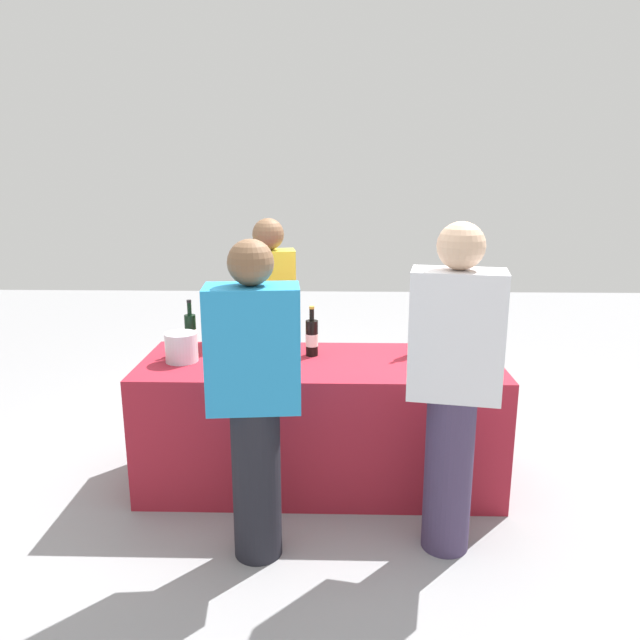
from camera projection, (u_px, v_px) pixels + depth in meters
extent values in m
plane|color=gray|center=(320.00, 479.00, 3.75)|extent=(12.00, 12.00, 0.00)
cube|color=maroon|center=(320.00, 422.00, 3.65)|extent=(2.12, 0.78, 0.78)
cylinder|color=black|center=(191.00, 334.00, 3.70)|extent=(0.07, 0.07, 0.24)
cylinder|color=black|center=(189.00, 309.00, 3.67)|extent=(0.03, 0.03, 0.08)
cylinder|color=black|center=(189.00, 301.00, 3.65)|extent=(0.03, 0.03, 0.02)
cylinder|color=silver|center=(191.00, 335.00, 3.71)|extent=(0.07, 0.07, 0.08)
cylinder|color=black|center=(218.00, 335.00, 3.73)|extent=(0.07, 0.07, 0.21)
cylinder|color=black|center=(217.00, 312.00, 3.69)|extent=(0.03, 0.03, 0.09)
cylinder|color=black|center=(216.00, 304.00, 3.68)|extent=(0.03, 0.03, 0.02)
cylinder|color=silver|center=(218.00, 337.00, 3.73)|extent=(0.07, 0.07, 0.07)
cylinder|color=black|center=(248.00, 340.00, 3.62)|extent=(0.07, 0.07, 0.20)
cylinder|color=black|center=(247.00, 318.00, 3.59)|extent=(0.03, 0.03, 0.08)
cylinder|color=gold|center=(247.00, 310.00, 3.58)|extent=(0.03, 0.03, 0.02)
cylinder|color=silver|center=(248.00, 342.00, 3.62)|extent=(0.07, 0.07, 0.07)
cylinder|color=black|center=(266.00, 334.00, 3.73)|extent=(0.07, 0.07, 0.21)
cylinder|color=black|center=(265.00, 311.00, 3.70)|extent=(0.03, 0.03, 0.08)
cylinder|color=black|center=(265.00, 303.00, 3.69)|extent=(0.03, 0.03, 0.02)
cylinder|color=silver|center=(266.00, 336.00, 3.74)|extent=(0.07, 0.07, 0.08)
cylinder|color=black|center=(282.00, 335.00, 3.70)|extent=(0.07, 0.07, 0.22)
cylinder|color=black|center=(281.00, 312.00, 3.67)|extent=(0.03, 0.03, 0.08)
cylinder|color=black|center=(281.00, 304.00, 3.65)|extent=(0.03, 0.03, 0.02)
cylinder|color=silver|center=(282.00, 337.00, 3.70)|extent=(0.07, 0.07, 0.08)
cylinder|color=black|center=(312.00, 338.00, 3.64)|extent=(0.08, 0.08, 0.22)
cylinder|color=black|center=(312.00, 315.00, 3.61)|extent=(0.03, 0.03, 0.07)
cylinder|color=gold|center=(312.00, 308.00, 3.59)|extent=(0.03, 0.03, 0.02)
cylinder|color=silver|center=(312.00, 340.00, 3.64)|extent=(0.08, 0.08, 0.08)
cylinder|color=black|center=(415.00, 339.00, 3.65)|extent=(0.07, 0.07, 0.21)
cylinder|color=black|center=(416.00, 315.00, 3.61)|extent=(0.03, 0.03, 0.09)
cylinder|color=black|center=(416.00, 307.00, 3.60)|extent=(0.03, 0.03, 0.02)
cylinder|color=silver|center=(415.00, 341.00, 3.65)|extent=(0.07, 0.07, 0.07)
cylinder|color=black|center=(459.00, 334.00, 3.70)|extent=(0.07, 0.07, 0.23)
cylinder|color=black|center=(460.00, 311.00, 3.67)|extent=(0.03, 0.03, 0.07)
cylinder|color=maroon|center=(461.00, 303.00, 3.66)|extent=(0.03, 0.03, 0.02)
cylinder|color=silver|center=(459.00, 336.00, 3.71)|extent=(0.07, 0.07, 0.08)
cylinder|color=silver|center=(269.00, 364.00, 3.49)|extent=(0.06, 0.06, 0.00)
cylinder|color=silver|center=(269.00, 358.00, 3.48)|extent=(0.01, 0.01, 0.07)
sphere|color=silver|center=(269.00, 348.00, 3.47)|extent=(0.06, 0.06, 0.06)
sphere|color=#590C19|center=(269.00, 350.00, 3.47)|extent=(0.03, 0.03, 0.03)
cylinder|color=silver|center=(282.00, 371.00, 3.37)|extent=(0.06, 0.06, 0.00)
cylinder|color=silver|center=(282.00, 365.00, 3.36)|extent=(0.01, 0.01, 0.07)
sphere|color=silver|center=(282.00, 354.00, 3.35)|extent=(0.06, 0.06, 0.06)
sphere|color=#590C19|center=(282.00, 356.00, 3.35)|extent=(0.03, 0.03, 0.03)
cylinder|color=silver|center=(434.00, 372.00, 3.36)|extent=(0.07, 0.07, 0.00)
cylinder|color=silver|center=(434.00, 365.00, 3.35)|extent=(0.01, 0.01, 0.07)
sphere|color=silver|center=(435.00, 354.00, 3.33)|extent=(0.07, 0.07, 0.07)
cylinder|color=silver|center=(181.00, 347.00, 3.53)|extent=(0.19, 0.19, 0.17)
cylinder|color=#3F3351|center=(271.00, 388.00, 4.22)|extent=(0.19, 0.19, 0.78)
cube|color=yellow|center=(269.00, 293.00, 4.05)|extent=(0.37, 0.24, 0.58)
sphere|color=brown|center=(268.00, 234.00, 3.96)|extent=(0.21, 0.21, 0.21)
cylinder|color=black|center=(257.00, 482.00, 2.94)|extent=(0.24, 0.24, 0.78)
cube|color=#268CCC|center=(253.00, 348.00, 2.77)|extent=(0.45, 0.28, 0.59)
sphere|color=brown|center=(251.00, 262.00, 2.68)|extent=(0.21, 0.21, 0.21)
cylinder|color=#3F3351|center=(448.00, 473.00, 2.99)|extent=(0.24, 0.24, 0.82)
cube|color=silver|center=(456.00, 335.00, 2.82)|extent=(0.47, 0.31, 0.61)
sphere|color=#D8AD8C|center=(461.00, 246.00, 2.72)|extent=(0.22, 0.22, 0.22)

